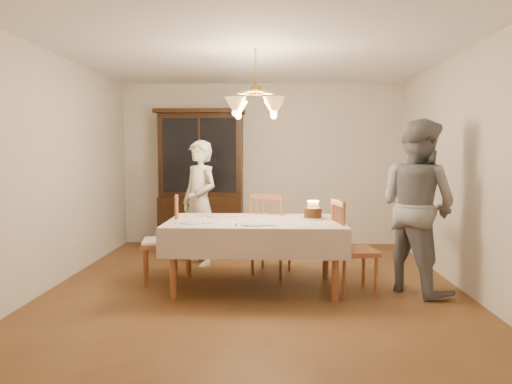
{
  "coord_description": "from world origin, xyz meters",
  "views": [
    {
      "loc": [
        0.19,
        -4.93,
        1.5
      ],
      "look_at": [
        0.0,
        0.2,
        1.05
      ],
      "focal_mm": 32.0,
      "sensor_mm": 36.0,
      "label": 1
    }
  ],
  "objects_px": {
    "chair_far_side": "(271,238)",
    "birthday_cake": "(313,214)",
    "dining_table": "(255,227)",
    "china_hutch": "(201,181)",
    "elderly_woman": "(200,203)"
  },
  "relations": [
    {
      "from": "chair_far_side",
      "to": "birthday_cake",
      "type": "height_order",
      "value": "chair_far_side"
    },
    {
      "from": "dining_table",
      "to": "china_hutch",
      "type": "bearing_deg",
      "value": 112.74
    },
    {
      "from": "china_hutch",
      "to": "chair_far_side",
      "type": "bearing_deg",
      "value": -55.64
    },
    {
      "from": "china_hutch",
      "to": "birthday_cake",
      "type": "distance_m",
      "value": 2.66
    },
    {
      "from": "chair_far_side",
      "to": "birthday_cake",
      "type": "distance_m",
      "value": 0.77
    },
    {
      "from": "elderly_woman",
      "to": "birthday_cake",
      "type": "relative_size",
      "value": 5.52
    },
    {
      "from": "chair_far_side",
      "to": "china_hutch",
      "type": "bearing_deg",
      "value": 124.36
    },
    {
      "from": "china_hutch",
      "to": "chair_far_side",
      "type": "xyz_separation_m",
      "value": [
        1.11,
        -1.63,
        -0.6
      ]
    },
    {
      "from": "chair_far_side",
      "to": "elderly_woman",
      "type": "height_order",
      "value": "elderly_woman"
    },
    {
      "from": "dining_table",
      "to": "chair_far_side",
      "type": "bearing_deg",
      "value": 74.96
    },
    {
      "from": "china_hutch",
      "to": "chair_far_side",
      "type": "distance_m",
      "value": 2.06
    },
    {
      "from": "china_hutch",
      "to": "chair_far_side",
      "type": "relative_size",
      "value": 2.16
    },
    {
      "from": "china_hutch",
      "to": "elderly_woman",
      "type": "distance_m",
      "value": 1.24
    },
    {
      "from": "birthday_cake",
      "to": "dining_table",
      "type": "bearing_deg",
      "value": -168.1
    },
    {
      "from": "china_hutch",
      "to": "elderly_woman",
      "type": "xyz_separation_m",
      "value": [
        0.17,
        -1.21,
        -0.21
      ]
    }
  ]
}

